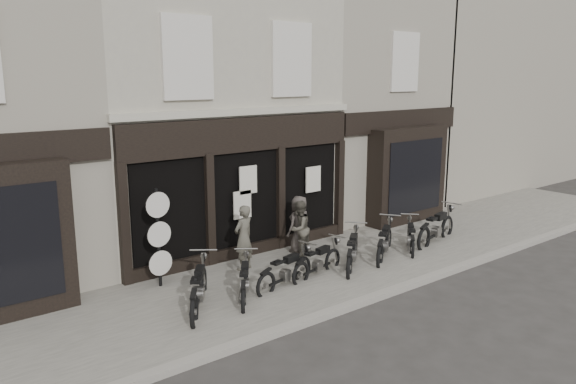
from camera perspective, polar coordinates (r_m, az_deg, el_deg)
ground_plane at (r=13.49m, az=2.91°, el=-9.95°), size 90.00×90.00×0.00m
pavement at (r=14.11m, az=0.47°, el=-8.67°), size 30.00×4.20×0.12m
kerb at (r=12.63m, az=6.73°, el=-11.28°), size 30.00×0.25×0.13m
central_building at (r=17.46m, az=-10.08°, el=8.65°), size 7.30×6.22×8.34m
neighbour_right at (r=21.18m, az=5.46°, el=9.21°), size 5.60×6.73×8.34m
filler_right at (r=27.51m, az=17.83°, el=9.44°), size 11.00×6.00×8.20m
motorcycle_0 at (r=12.32m, az=-9.03°, el=-10.08°), size 1.60×1.98×1.10m
motorcycle_1 at (r=12.79m, az=-4.40°, el=-9.37°), size 1.41×1.75×0.97m
motorcycle_2 at (r=13.39m, az=-0.25°, el=-8.34°), size 1.99×0.75×0.97m
motorcycle_3 at (r=14.09m, az=3.04°, el=-7.36°), size 1.94×0.72×0.94m
motorcycle_4 at (r=14.75m, az=6.55°, el=-6.33°), size 1.84×1.61×1.06m
motorcycle_5 at (r=15.65m, az=9.77°, el=-5.34°), size 1.97×1.47×1.07m
motorcycle_6 at (r=16.48m, az=12.36°, el=-4.75°), size 1.58×1.50×0.94m
motorcycle_7 at (r=17.29m, az=14.84°, el=-3.82°), size 2.34×0.87×1.13m
man_left at (r=14.28m, az=-4.53°, el=-4.64°), size 0.70×0.55×1.68m
man_centre at (r=15.31m, az=1.11°, el=-3.73°), size 0.91×0.82×1.54m
man_right at (r=15.62m, az=1.16°, el=-3.30°), size 0.86×0.64×1.61m
advert_sign_post at (r=13.38m, az=-12.96°, el=-4.98°), size 0.60×0.39×2.47m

